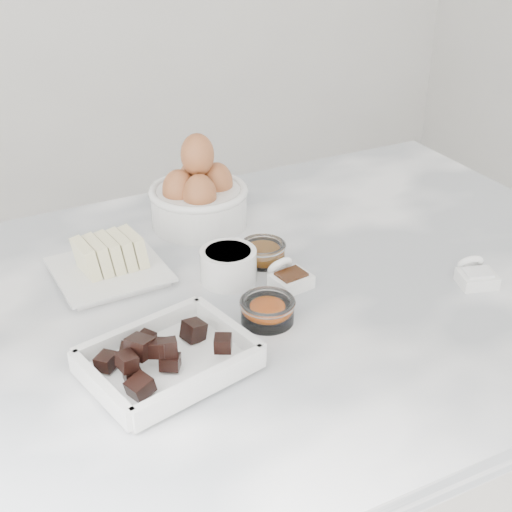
{
  "coord_description": "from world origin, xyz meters",
  "views": [
    {
      "loc": [
        -0.39,
        -0.78,
        1.49
      ],
      "look_at": [
        0.02,
        0.03,
        0.98
      ],
      "focal_mm": 50.0,
      "sensor_mm": 36.0,
      "label": 1
    }
  ],
  "objects_px": {
    "zest_bowl": "(267,309)",
    "vanilla_spoon": "(288,277)",
    "salt_spoon": "(475,274)",
    "honey_bowl": "(263,252)",
    "butter_plate": "(106,263)",
    "sugar_ramekin": "(228,264)",
    "egg_bowl": "(198,196)",
    "chocolate_dish": "(168,356)"
  },
  "relations": [
    {
      "from": "chocolate_dish",
      "to": "egg_bowl",
      "type": "xyz_separation_m",
      "value": [
        0.19,
        0.35,
        0.03
      ]
    },
    {
      "from": "butter_plate",
      "to": "salt_spoon",
      "type": "distance_m",
      "value": 0.54
    },
    {
      "from": "chocolate_dish",
      "to": "sugar_ramekin",
      "type": "distance_m",
      "value": 0.22
    },
    {
      "from": "sugar_ramekin",
      "to": "vanilla_spoon",
      "type": "bearing_deg",
      "value": -35.94
    },
    {
      "from": "egg_bowl",
      "to": "vanilla_spoon",
      "type": "bearing_deg",
      "value": -81.33
    },
    {
      "from": "honey_bowl",
      "to": "zest_bowl",
      "type": "distance_m",
      "value": 0.16
    },
    {
      "from": "zest_bowl",
      "to": "vanilla_spoon",
      "type": "bearing_deg",
      "value": 43.96
    },
    {
      "from": "butter_plate",
      "to": "salt_spoon",
      "type": "relative_size",
      "value": 2.15
    },
    {
      "from": "sugar_ramekin",
      "to": "vanilla_spoon",
      "type": "height_order",
      "value": "sugar_ramekin"
    },
    {
      "from": "egg_bowl",
      "to": "zest_bowl",
      "type": "bearing_deg",
      "value": -96.01
    },
    {
      "from": "butter_plate",
      "to": "honey_bowl",
      "type": "bearing_deg",
      "value": -15.46
    },
    {
      "from": "sugar_ramekin",
      "to": "salt_spoon",
      "type": "relative_size",
      "value": 1.1
    },
    {
      "from": "zest_bowl",
      "to": "chocolate_dish",
      "type": "bearing_deg",
      "value": -165.34
    },
    {
      "from": "butter_plate",
      "to": "vanilla_spoon",
      "type": "bearing_deg",
      "value": -31.98
    },
    {
      "from": "butter_plate",
      "to": "sugar_ramekin",
      "type": "xyz_separation_m",
      "value": [
        0.16,
        -0.09,
        0.0
      ]
    },
    {
      "from": "sugar_ramekin",
      "to": "zest_bowl",
      "type": "xyz_separation_m",
      "value": [
        0.0,
        -0.12,
        -0.01
      ]
    },
    {
      "from": "salt_spoon",
      "to": "sugar_ramekin",
      "type": "bearing_deg",
      "value": 152.01
    },
    {
      "from": "butter_plate",
      "to": "sugar_ramekin",
      "type": "relative_size",
      "value": 1.95
    },
    {
      "from": "egg_bowl",
      "to": "sugar_ramekin",
      "type": "bearing_deg",
      "value": -100.25
    },
    {
      "from": "honey_bowl",
      "to": "salt_spoon",
      "type": "distance_m",
      "value": 0.32
    },
    {
      "from": "butter_plate",
      "to": "salt_spoon",
      "type": "xyz_separation_m",
      "value": [
        0.48,
        -0.26,
        -0.01
      ]
    },
    {
      "from": "honey_bowl",
      "to": "vanilla_spoon",
      "type": "relative_size",
      "value": 1.0
    },
    {
      "from": "sugar_ramekin",
      "to": "zest_bowl",
      "type": "relative_size",
      "value": 1.09
    },
    {
      "from": "vanilla_spoon",
      "to": "egg_bowl",
      "type": "bearing_deg",
      "value": 98.67
    },
    {
      "from": "chocolate_dish",
      "to": "salt_spoon",
      "type": "xyz_separation_m",
      "value": [
        0.48,
        -0.01,
        -0.01
      ]
    },
    {
      "from": "butter_plate",
      "to": "egg_bowl",
      "type": "height_order",
      "value": "egg_bowl"
    },
    {
      "from": "honey_bowl",
      "to": "vanilla_spoon",
      "type": "distance_m",
      "value": 0.08
    },
    {
      "from": "zest_bowl",
      "to": "salt_spoon",
      "type": "xyz_separation_m",
      "value": [
        0.32,
        -0.05,
        -0.0
      ]
    },
    {
      "from": "chocolate_dish",
      "to": "sugar_ramekin",
      "type": "bearing_deg",
      "value": 45.97
    },
    {
      "from": "egg_bowl",
      "to": "zest_bowl",
      "type": "xyz_separation_m",
      "value": [
        -0.03,
        -0.31,
        -0.03
      ]
    },
    {
      "from": "chocolate_dish",
      "to": "salt_spoon",
      "type": "relative_size",
      "value": 2.96
    },
    {
      "from": "butter_plate",
      "to": "zest_bowl",
      "type": "height_order",
      "value": "butter_plate"
    },
    {
      "from": "sugar_ramekin",
      "to": "zest_bowl",
      "type": "distance_m",
      "value": 0.12
    },
    {
      "from": "sugar_ramekin",
      "to": "vanilla_spoon",
      "type": "xyz_separation_m",
      "value": [
        0.07,
        -0.05,
        -0.01
      ]
    },
    {
      "from": "vanilla_spoon",
      "to": "chocolate_dish",
      "type": "bearing_deg",
      "value": -154.45
    },
    {
      "from": "sugar_ramekin",
      "to": "honey_bowl",
      "type": "bearing_deg",
      "value": 21.18
    },
    {
      "from": "honey_bowl",
      "to": "zest_bowl",
      "type": "relative_size",
      "value": 0.94
    },
    {
      "from": "egg_bowl",
      "to": "salt_spoon",
      "type": "bearing_deg",
      "value": -51.71
    },
    {
      "from": "sugar_ramekin",
      "to": "egg_bowl",
      "type": "height_order",
      "value": "egg_bowl"
    },
    {
      "from": "zest_bowl",
      "to": "salt_spoon",
      "type": "distance_m",
      "value": 0.32
    },
    {
      "from": "honey_bowl",
      "to": "salt_spoon",
      "type": "relative_size",
      "value": 0.96
    },
    {
      "from": "honey_bowl",
      "to": "zest_bowl",
      "type": "height_order",
      "value": "zest_bowl"
    }
  ]
}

